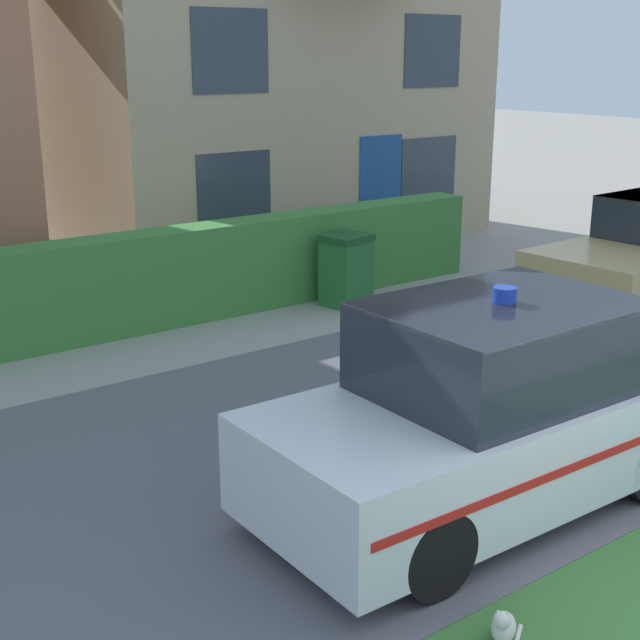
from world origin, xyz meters
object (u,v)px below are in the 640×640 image
cat (504,627)px  house_right (257,67)px  wheelie_bin (346,270)px  police_car (487,411)px

cat → house_right: (6.05, 12.04, 3.17)m
cat → wheelie_bin: (4.07, 6.71, 0.41)m
cat → house_right: bearing=-149.6°
house_right → wheelie_bin: size_ratio=7.95×
cat → house_right: 13.84m
police_car → wheelie_bin: size_ratio=3.68×
house_right → wheelie_bin: (-1.99, -5.33, -2.75)m
house_right → wheelie_bin: bearing=-110.4°
house_right → cat: bearing=-116.7°
police_car → house_right: size_ratio=0.46×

